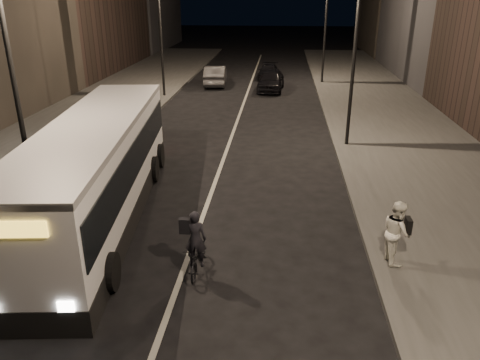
% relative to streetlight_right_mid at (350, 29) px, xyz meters
% --- Properties ---
extents(ground, '(180.00, 180.00, 0.00)m').
position_rel_streetlight_right_mid_xyz_m(ground, '(-5.33, -12.00, -5.36)').
color(ground, black).
rests_on(ground, ground).
extents(sidewalk_right, '(7.00, 70.00, 0.16)m').
position_rel_streetlight_right_mid_xyz_m(sidewalk_right, '(3.17, 2.00, -5.28)').
color(sidewalk_right, '#353633').
rests_on(sidewalk_right, ground).
extents(sidewalk_left, '(7.00, 70.00, 0.16)m').
position_rel_streetlight_right_mid_xyz_m(sidewalk_left, '(-13.83, 2.00, -5.28)').
color(sidewalk_left, '#353633').
rests_on(sidewalk_left, ground).
extents(streetlight_right_mid, '(1.20, 0.44, 8.12)m').
position_rel_streetlight_right_mid_xyz_m(streetlight_right_mid, '(0.00, 0.00, 0.00)').
color(streetlight_right_mid, black).
rests_on(streetlight_right_mid, sidewalk_right).
extents(streetlight_right_far, '(1.20, 0.44, 8.12)m').
position_rel_streetlight_right_mid_xyz_m(streetlight_right_far, '(0.00, 16.00, 0.00)').
color(streetlight_right_far, black).
rests_on(streetlight_right_far, sidewalk_right).
extents(streetlight_left_near, '(1.20, 0.44, 8.12)m').
position_rel_streetlight_right_mid_xyz_m(streetlight_left_near, '(-10.66, -8.00, 0.00)').
color(streetlight_left_near, black).
rests_on(streetlight_left_near, sidewalk_left).
extents(streetlight_left_far, '(1.20, 0.44, 8.12)m').
position_rel_streetlight_right_mid_xyz_m(streetlight_left_far, '(-10.66, 10.00, 0.00)').
color(streetlight_left_far, black).
rests_on(streetlight_left_far, sidewalk_left).
extents(city_bus, '(3.80, 12.04, 3.20)m').
position_rel_streetlight_right_mid_xyz_m(city_bus, '(-8.64, -8.03, -3.62)').
color(city_bus, silver).
rests_on(city_bus, ground).
extents(cyclist_on_bicycle, '(0.57, 1.63, 1.87)m').
position_rel_streetlight_right_mid_xyz_m(cyclist_on_bicycle, '(-4.93, -11.10, -4.74)').
color(cyclist_on_bicycle, black).
rests_on(cyclist_on_bicycle, ground).
extents(pedestrian_woman, '(0.78, 0.94, 1.74)m').
position_rel_streetlight_right_mid_xyz_m(pedestrian_woman, '(0.27, -10.29, -4.33)').
color(pedestrian_woman, silver).
rests_on(pedestrian_woman, sidewalk_right).
extents(car_near, '(2.05, 4.50, 1.50)m').
position_rel_streetlight_right_mid_xyz_m(car_near, '(-3.68, 13.00, -4.61)').
color(car_near, black).
rests_on(car_near, ground).
extents(car_mid, '(1.95, 4.65, 1.49)m').
position_rel_streetlight_right_mid_xyz_m(car_mid, '(-8.03, 14.76, -4.61)').
color(car_mid, '#313133').
rests_on(car_mid, ground).
extents(car_far, '(1.76, 3.94, 1.12)m').
position_rel_streetlight_right_mid_xyz_m(car_far, '(-4.02, 18.04, -4.80)').
color(car_far, black).
rests_on(car_far, ground).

